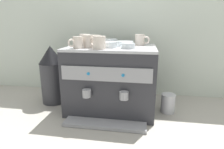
{
  "coord_description": "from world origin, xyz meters",
  "views": [
    {
      "loc": [
        0.22,
        -1.34,
        0.63
      ],
      "look_at": [
        0.0,
        0.0,
        0.26
      ],
      "focal_mm": 30.23,
      "sensor_mm": 36.0,
      "label": 1
    }
  ],
  "objects_px": {
    "ceramic_bowl_1": "(111,42)",
    "ceramic_bowl_3": "(110,45)",
    "espresso_machine": "(112,78)",
    "ceramic_cup_4": "(89,41)",
    "ceramic_cup_0": "(85,40)",
    "ceramic_cup_1": "(95,40)",
    "coffee_grinder": "(52,74)",
    "ceramic_bowl_0": "(125,43)",
    "milk_pitcher": "(168,103)",
    "ceramic_cup_2": "(77,43)",
    "ceramic_cup_5": "(99,42)",
    "ceramic_bowl_2": "(128,46)",
    "ceramic_cup_3": "(140,40)"
  },
  "relations": [
    {
      "from": "ceramic_bowl_1",
      "to": "ceramic_bowl_3",
      "type": "height_order",
      "value": "ceramic_bowl_1"
    },
    {
      "from": "espresso_machine",
      "to": "ceramic_cup_4",
      "type": "distance_m",
      "value": 0.33
    },
    {
      "from": "ceramic_cup_0",
      "to": "ceramic_cup_1",
      "type": "height_order",
      "value": "ceramic_cup_0"
    },
    {
      "from": "coffee_grinder",
      "to": "ceramic_bowl_0",
      "type": "bearing_deg",
      "value": 2.32
    },
    {
      "from": "ceramic_cup_4",
      "to": "milk_pitcher",
      "type": "xyz_separation_m",
      "value": [
        0.56,
        0.07,
        -0.45
      ]
    },
    {
      "from": "ceramic_cup_2",
      "to": "milk_pitcher",
      "type": "xyz_separation_m",
      "value": [
        0.62,
        0.14,
        -0.44
      ]
    },
    {
      "from": "ceramic_cup_0",
      "to": "ceramic_cup_4",
      "type": "bearing_deg",
      "value": -60.88
    },
    {
      "from": "ceramic_cup_2",
      "to": "ceramic_cup_5",
      "type": "bearing_deg",
      "value": -1.4
    },
    {
      "from": "ceramic_cup_4",
      "to": "ceramic_cup_5",
      "type": "height_order",
      "value": "ceramic_cup_4"
    },
    {
      "from": "ceramic_cup_2",
      "to": "ceramic_bowl_1",
      "type": "distance_m",
      "value": 0.35
    },
    {
      "from": "ceramic_cup_1",
      "to": "ceramic_bowl_3",
      "type": "distance_m",
      "value": 0.24
    },
    {
      "from": "ceramic_cup_4",
      "to": "ceramic_bowl_2",
      "type": "xyz_separation_m",
      "value": [
        0.27,
        -0.01,
        -0.03
      ]
    },
    {
      "from": "ceramic_cup_2",
      "to": "ceramic_cup_3",
      "type": "relative_size",
      "value": 0.8
    },
    {
      "from": "ceramic_cup_0",
      "to": "ceramic_bowl_1",
      "type": "distance_m",
      "value": 0.21
    },
    {
      "from": "ceramic_cup_2",
      "to": "ceramic_cup_3",
      "type": "distance_m",
      "value": 0.48
    },
    {
      "from": "ceramic_cup_1",
      "to": "ceramic_cup_4",
      "type": "relative_size",
      "value": 0.95
    },
    {
      "from": "espresso_machine",
      "to": "ceramic_cup_0",
      "type": "bearing_deg",
      "value": 170.12
    },
    {
      "from": "ceramic_bowl_3",
      "to": "coffee_grinder",
      "type": "xyz_separation_m",
      "value": [
        -0.49,
        0.1,
        -0.26
      ]
    },
    {
      "from": "espresso_machine",
      "to": "milk_pitcher",
      "type": "bearing_deg",
      "value": -2.05
    },
    {
      "from": "ceramic_cup_4",
      "to": "milk_pitcher",
      "type": "relative_size",
      "value": 0.9
    },
    {
      "from": "ceramic_cup_4",
      "to": "ceramic_bowl_2",
      "type": "bearing_deg",
      "value": -2.38
    },
    {
      "from": "ceramic_cup_0",
      "to": "ceramic_cup_1",
      "type": "xyz_separation_m",
      "value": [
        0.06,
        0.08,
        -0.0
      ]
    },
    {
      "from": "ceramic_cup_3",
      "to": "coffee_grinder",
      "type": "distance_m",
      "value": 0.75
    },
    {
      "from": "ceramic_cup_0",
      "to": "ceramic_bowl_3",
      "type": "bearing_deg",
      "value": -26.51
    },
    {
      "from": "ceramic_cup_3",
      "to": "ceramic_bowl_2",
      "type": "bearing_deg",
      "value": -110.11
    },
    {
      "from": "ceramic_cup_2",
      "to": "ceramic_cup_4",
      "type": "relative_size",
      "value": 0.72
    },
    {
      "from": "ceramic_bowl_0",
      "to": "coffee_grinder",
      "type": "distance_m",
      "value": 0.63
    },
    {
      "from": "ceramic_bowl_3",
      "to": "ceramic_cup_2",
      "type": "bearing_deg",
      "value": -157.6
    },
    {
      "from": "ceramic_bowl_2",
      "to": "ceramic_cup_2",
      "type": "bearing_deg",
      "value": -170.6
    },
    {
      "from": "espresso_machine",
      "to": "ceramic_bowl_1",
      "type": "relative_size",
      "value": 6.42
    },
    {
      "from": "ceramic_cup_4",
      "to": "ceramic_bowl_1",
      "type": "bearing_deg",
      "value": 64.77
    },
    {
      "from": "ceramic_cup_5",
      "to": "ceramic_bowl_1",
      "type": "relative_size",
      "value": 1.22
    },
    {
      "from": "milk_pitcher",
      "to": "ceramic_bowl_0",
      "type": "bearing_deg",
      "value": 168.5
    },
    {
      "from": "espresso_machine",
      "to": "ceramic_cup_4",
      "type": "bearing_deg",
      "value": -148.36
    },
    {
      "from": "ceramic_cup_0",
      "to": "ceramic_cup_3",
      "type": "distance_m",
      "value": 0.41
    },
    {
      "from": "espresso_machine",
      "to": "coffee_grinder",
      "type": "distance_m",
      "value": 0.49
    },
    {
      "from": "espresso_machine",
      "to": "ceramic_bowl_3",
      "type": "xyz_separation_m",
      "value": [
        -0.0,
        -0.07,
        0.26
      ]
    },
    {
      "from": "ceramic_bowl_0",
      "to": "milk_pitcher",
      "type": "xyz_separation_m",
      "value": [
        0.33,
        -0.07,
        -0.42
      ]
    },
    {
      "from": "ceramic_cup_3",
      "to": "coffee_grinder",
      "type": "relative_size",
      "value": 0.24
    },
    {
      "from": "ceramic_cup_0",
      "to": "ceramic_cup_5",
      "type": "xyz_separation_m",
      "value": [
        0.15,
        -0.19,
        -0.0
      ]
    },
    {
      "from": "ceramic_cup_0",
      "to": "ceramic_cup_2",
      "type": "xyz_separation_m",
      "value": [
        0.01,
        -0.19,
        -0.0
      ]
    },
    {
      "from": "ceramic_cup_0",
      "to": "milk_pitcher",
      "type": "relative_size",
      "value": 0.74
    },
    {
      "from": "ceramic_cup_2",
      "to": "ceramic_cup_5",
      "type": "relative_size",
      "value": 0.76
    },
    {
      "from": "espresso_machine",
      "to": "ceramic_cup_1",
      "type": "height_order",
      "value": "ceramic_cup_1"
    },
    {
      "from": "ceramic_cup_5",
      "to": "ceramic_bowl_2",
      "type": "bearing_deg",
      "value": 17.44
    },
    {
      "from": "espresso_machine",
      "to": "coffee_grinder",
      "type": "height_order",
      "value": "espresso_machine"
    },
    {
      "from": "ceramic_cup_1",
      "to": "ceramic_cup_5",
      "type": "xyz_separation_m",
      "value": [
        0.09,
        -0.27,
        0.0
      ]
    },
    {
      "from": "ceramic_cup_2",
      "to": "ceramic_bowl_3",
      "type": "relative_size",
      "value": 0.91
    },
    {
      "from": "espresso_machine",
      "to": "ceramic_cup_1",
      "type": "distance_m",
      "value": 0.33
    },
    {
      "from": "ceramic_bowl_0",
      "to": "coffee_grinder",
      "type": "bearing_deg",
      "value": -177.68
    }
  ]
}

